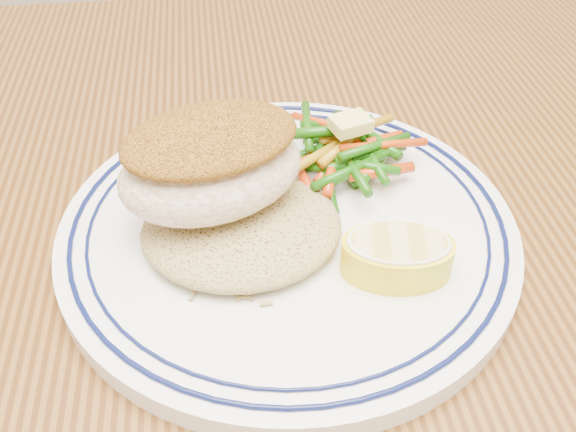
# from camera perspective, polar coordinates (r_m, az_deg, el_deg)

# --- Properties ---
(dining_table) EXTENTS (1.50, 0.90, 0.75)m
(dining_table) POSITION_cam_1_polar(r_m,az_deg,el_deg) (0.46, 7.03, -14.50)
(dining_table) COLOR #46270E
(dining_table) RESTS_ON ground
(plate) EXTENTS (0.29, 0.29, 0.02)m
(plate) POSITION_cam_1_polar(r_m,az_deg,el_deg) (0.41, 0.00, -1.12)
(plate) COLOR white
(plate) RESTS_ON dining_table
(rice_pilaf) EXTENTS (0.12, 0.11, 0.02)m
(rice_pilaf) POSITION_cam_1_polar(r_m,az_deg,el_deg) (0.39, -4.16, -0.66)
(rice_pilaf) COLOR #96804B
(rice_pilaf) RESTS_ON plate
(fish_fillet) EXTENTS (0.13, 0.11, 0.06)m
(fish_fillet) POSITION_cam_1_polar(r_m,az_deg,el_deg) (0.38, -6.87, 4.76)
(fish_fillet) COLOR #EFDFC5
(fish_fillet) RESTS_ON rice_pilaf
(vegetable_pile) EXTENTS (0.11, 0.11, 0.03)m
(vegetable_pile) POSITION_cam_1_polar(r_m,az_deg,el_deg) (0.44, 5.23, 5.66)
(vegetable_pile) COLOR #174F09
(vegetable_pile) RESTS_ON plate
(butter_pat) EXTENTS (0.03, 0.03, 0.01)m
(butter_pat) POSITION_cam_1_polar(r_m,az_deg,el_deg) (0.43, 5.58, 8.16)
(butter_pat) COLOR #F0DE75
(butter_pat) RESTS_ON vegetable_pile
(lemon_wedge) EXTENTS (0.07, 0.07, 0.02)m
(lemon_wedge) POSITION_cam_1_polar(r_m,az_deg,el_deg) (0.37, 9.67, -3.41)
(lemon_wedge) COLOR yellow
(lemon_wedge) RESTS_ON plate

